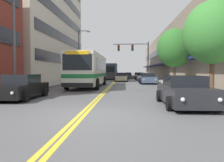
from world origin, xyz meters
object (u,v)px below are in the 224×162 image
box_truck (110,71)px  street_lamp_left_near (18,13)px  car_white_parked_right_far (141,77)px  car_beige_parked_right_end (139,76)px  car_black_parked_left_near (21,88)px  fire_hydrant (180,84)px  car_champagne_moving_second (121,77)px  car_navy_moving_third (127,75)px  street_tree_right_mid (175,48)px  car_dark_grey_moving_lead (128,76)px  street_lamp_left_far (80,51)px  car_red_parked_left_mid (94,76)px  car_silver_parked_left_far (88,77)px  street_tree_right_near (213,33)px  traffic_signal_mast (136,53)px  car_slate_blue_parked_right_mid (148,79)px  car_charcoal_parked_right_foreground (185,92)px  city_bus (89,69)px

box_truck → street_lamp_left_near: bearing=-97.3°
car_white_parked_right_far → car_beige_parked_right_end: 6.94m
car_black_parked_left_near → fire_hydrant: (10.36, 5.42, -0.11)m
car_champagne_moving_second → fire_hydrant: (4.95, -16.41, -0.09)m
car_navy_moving_third → street_tree_right_mid: 39.11m
car_dark_grey_moving_lead → street_lamp_left_far: size_ratio=0.58×
car_black_parked_left_near → street_lamp_left_far: size_ratio=0.57×
car_champagne_moving_second → street_lamp_left_near: (-6.06, -20.79, 4.55)m
car_red_parked_left_mid → car_silver_parked_left_far: (0.06, -7.44, 0.00)m
car_black_parked_left_near → box_truck: (3.11, 30.41, 0.94)m
car_silver_parked_left_far → fire_hydrant: 19.38m
car_beige_parked_right_end → street_tree_right_near: 33.49m
car_white_parked_right_far → street_lamp_left_near: bearing=-110.3°
car_champagne_moving_second → traffic_signal_mast: (2.29, 0.93, 3.80)m
car_champagne_moving_second → car_dark_grey_moving_lead: bearing=84.8°
car_silver_parked_left_far → car_dark_grey_moving_lead: car_silver_parked_left_far is taller
car_champagne_moving_second → traffic_signal_mast: traffic_signal_mast is taller
car_white_parked_right_far → street_lamp_left_far: (-9.50, -6.66, 3.91)m
car_silver_parked_left_far → box_truck: bearing=70.4°
car_slate_blue_parked_right_mid → street_tree_right_mid: size_ratio=0.82×
box_truck → street_lamp_left_near: (-3.76, -29.38, 3.59)m
car_charcoal_parked_right_foreground → box_truck: size_ratio=0.63×
car_navy_moving_third → street_tree_right_near: bearing=-85.1°
car_silver_parked_left_far → street_tree_right_near: size_ratio=0.88×
car_navy_moving_third → box_truck: box_truck is taller
car_slate_blue_parked_right_mid → car_navy_moving_third: bearing=93.8°
car_silver_parked_left_far → street_lamp_left_near: street_lamp_left_near is taller
box_truck → fire_hydrant: (7.25, -25.00, -1.05)m
car_beige_parked_right_end → street_lamp_left_near: bearing=-106.2°
street_lamp_left_near → street_tree_right_near: (11.48, -0.72, -1.44)m
car_charcoal_parked_right_foreground → car_slate_blue_parked_right_mid: size_ratio=0.92×
street_lamp_left_near → street_tree_right_mid: (11.83, 10.12, -1.16)m
car_slate_blue_parked_right_mid → street_tree_right_near: street_tree_right_near is taller
city_bus → street_lamp_left_near: bearing=-108.8°
car_silver_parked_left_far → car_charcoal_parked_right_foreground: size_ratio=1.05×
car_black_parked_left_near → car_dark_grey_moving_lead: car_black_parked_left_near is taller
car_slate_blue_parked_right_mid → car_charcoal_parked_right_foreground: bearing=-90.4°
car_slate_blue_parked_right_mid → car_navy_moving_third: car_slate_blue_parked_right_mid is taller
car_black_parked_left_near → car_white_parked_right_far: 28.08m
car_white_parked_right_far → street_lamp_left_far: bearing=-145.0°
car_red_parked_left_mid → street_lamp_left_far: (-0.65, -9.28, 3.92)m
box_truck → car_slate_blue_parked_right_mid: bearing=-68.6°
car_silver_parked_left_far → traffic_signal_mast: bearing=6.8°
car_silver_parked_left_far → traffic_signal_mast: 8.59m
car_navy_moving_third → fire_hydrant: 44.58m
car_red_parked_left_mid → box_truck: 3.46m
street_tree_right_near → car_beige_parked_right_end: bearing=93.5°
car_silver_parked_left_far → box_truck: size_ratio=0.66×
car_red_parked_left_mid → fire_hydrant: size_ratio=5.95×
car_red_parked_left_mid → street_tree_right_mid: size_ratio=0.79×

